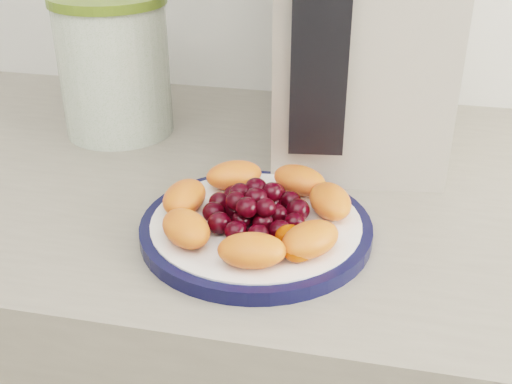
# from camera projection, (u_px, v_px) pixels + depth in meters

# --- Properties ---
(plate_rim) EXTENTS (0.24, 0.24, 0.01)m
(plate_rim) POSITION_uv_depth(u_px,v_px,m) (256.00, 229.00, 0.65)
(plate_rim) COLOR black
(plate_rim) RESTS_ON counter
(plate_face) EXTENTS (0.21, 0.21, 0.02)m
(plate_face) POSITION_uv_depth(u_px,v_px,m) (256.00, 228.00, 0.65)
(plate_face) COLOR white
(plate_face) RESTS_ON counter
(canister) EXTENTS (0.18, 0.18, 0.18)m
(canister) POSITION_uv_depth(u_px,v_px,m) (115.00, 70.00, 0.86)
(canister) COLOR #325D1A
(canister) RESTS_ON counter
(appliance_body) EXTENTS (0.24, 0.30, 0.35)m
(appliance_body) POSITION_uv_depth(u_px,v_px,m) (361.00, 10.00, 0.78)
(appliance_body) COLOR #AAA295
(appliance_body) RESTS_ON counter
(appliance_panel) EXTENTS (0.06, 0.03, 0.26)m
(appliance_panel) POSITION_uv_depth(u_px,v_px,m) (321.00, 36.00, 0.66)
(appliance_panel) COLOR black
(appliance_panel) RESTS_ON appliance_body
(fruit_plate) EXTENTS (0.20, 0.20, 0.04)m
(fruit_plate) POSITION_uv_depth(u_px,v_px,m) (259.00, 210.00, 0.64)
(fruit_plate) COLOR #FF5326
(fruit_plate) RESTS_ON plate_face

